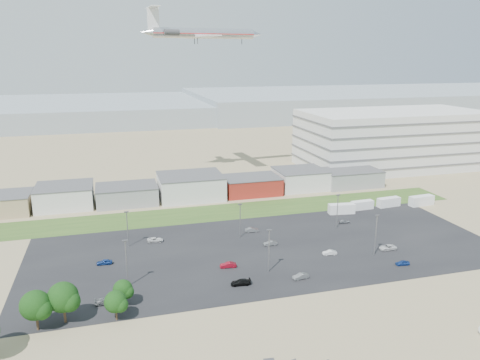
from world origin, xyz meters
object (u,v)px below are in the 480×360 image
object	(u,v)px
airliner	(204,33)
parked_car_9	(155,240)
parked_car_8	(345,221)
box_trailer_a	(342,209)
parked_car_0	(388,247)
parked_car_7	(270,243)
parked_car_4	(228,265)
parked_car_10	(106,301)
parked_car_3	(241,282)
parked_car_13	(301,276)
parked_car_1	(330,253)
parked_car_11	(252,230)
parked_car_5	(104,262)
parked_car_2	(402,263)

from	to	relation	value
airliner	parked_car_9	world-z (taller)	airliner
parked_car_8	box_trailer_a	bearing A→B (deg)	-14.17
airliner	parked_car_9	bearing A→B (deg)	-118.04
parked_car_0	parked_car_7	distance (m)	30.33
box_trailer_a	parked_car_4	xyz separation A→B (m)	(-44.46, -28.50, -0.91)
parked_car_10	parked_car_3	bearing A→B (deg)	-92.89
parked_car_8	parked_car_9	xyz separation A→B (m)	(-56.07, 0.74, 0.01)
parked_car_8	parked_car_9	world-z (taller)	parked_car_9
parked_car_9	parked_car_10	size ratio (longest dim) A/B	0.97
airliner	parked_car_13	world-z (taller)	airliner
parked_car_8	parked_car_0	bearing A→B (deg)	-168.86
box_trailer_a	parked_car_3	size ratio (longest dim) A/B	1.88
airliner	parked_car_13	bearing A→B (deg)	-93.80
parked_car_1	parked_car_11	xyz separation A→B (m)	(-14.22, 20.40, 0.04)
parked_car_0	parked_car_4	xyz separation A→B (m)	(-42.36, 0.92, 0.02)
parked_car_7	parked_car_5	bearing A→B (deg)	-89.20
parked_car_10	parked_car_13	world-z (taller)	parked_car_10
parked_car_5	parked_car_9	size ratio (longest dim) A/B	0.87
parked_car_2	parked_car_10	bearing A→B (deg)	-83.75
parked_car_3	parked_car_4	world-z (taller)	parked_car_4
parked_car_1	parked_car_2	size ratio (longest dim) A/B	1.06
parked_car_5	parked_car_13	bearing A→B (deg)	69.12
parked_car_7	parked_car_10	bearing A→B (deg)	-64.70
parked_car_13	parked_car_9	bearing A→B (deg)	-144.42
parked_car_1	parked_car_7	xyz separation A→B (m)	(-12.37, 9.80, 0.01)
airliner	parked_car_10	world-z (taller)	airliner
parked_car_5	parked_car_10	xyz separation A→B (m)	(0.25, -19.22, 0.00)
parked_car_0	airliner	bearing A→B (deg)	-157.49
parked_car_2	parked_car_11	world-z (taller)	parked_car_11
parked_car_3	parked_car_8	world-z (taller)	parked_car_3
parked_car_3	parked_car_5	size ratio (longest dim) A/B	1.19
box_trailer_a	parked_car_11	bearing A→B (deg)	-158.80
parked_car_7	parked_car_9	bearing A→B (deg)	-109.90
parked_car_5	parked_car_8	size ratio (longest dim) A/B	1.09
parked_car_0	parked_car_3	distance (m)	42.68
parked_car_2	parked_car_13	bearing A→B (deg)	-83.29
parked_car_2	parked_car_7	distance (m)	33.18
airliner	parked_car_10	xyz separation A→B (m)	(-40.51, -94.59, -56.29)
parked_car_1	parked_car_11	world-z (taller)	parked_car_11
parked_car_5	parked_car_8	distance (m)	70.04
airliner	parked_car_13	distance (m)	110.51
parked_car_10	parked_car_2	bearing A→B (deg)	-93.94
box_trailer_a	parked_car_1	size ratio (longest dim) A/B	2.33
parked_car_2	parked_car_3	xyz separation A→B (m)	(-40.04, 0.79, 0.06)
parked_car_5	parked_car_9	xyz separation A→B (m)	(13.20, 11.06, -0.04)
parked_car_3	parked_car_5	distance (m)	34.36
parked_car_1	parked_car_4	world-z (taller)	parked_car_4
parked_car_11	parked_car_10	bearing A→B (deg)	131.87
parked_car_1	parked_car_2	bearing A→B (deg)	60.68
parked_car_4	parked_car_9	distance (m)	25.60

